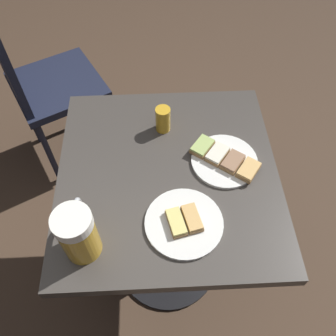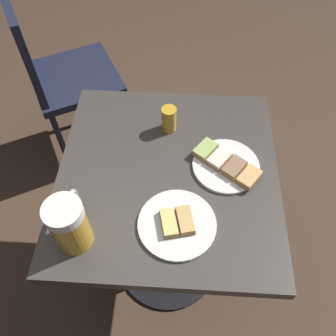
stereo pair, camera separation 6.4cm
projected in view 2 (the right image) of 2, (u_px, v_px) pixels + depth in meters
ground_plane at (168, 260)px, 1.61m from camera, size 6.00×6.00×0.00m
cafe_table at (168, 202)px, 1.18m from camera, size 0.67×0.65×0.70m
plate_near at (226, 165)px, 1.04m from camera, size 0.20×0.21×0.03m
plate_far at (177, 223)px, 0.93m from camera, size 0.21×0.21×0.03m
beer_mug at (70, 224)px, 0.85m from camera, size 0.15×0.09×0.16m
beer_glass_small at (169, 119)px, 1.10m from camera, size 0.05×0.05×0.09m
cafe_chair at (59, 73)px, 1.60m from camera, size 0.51×0.51×0.86m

